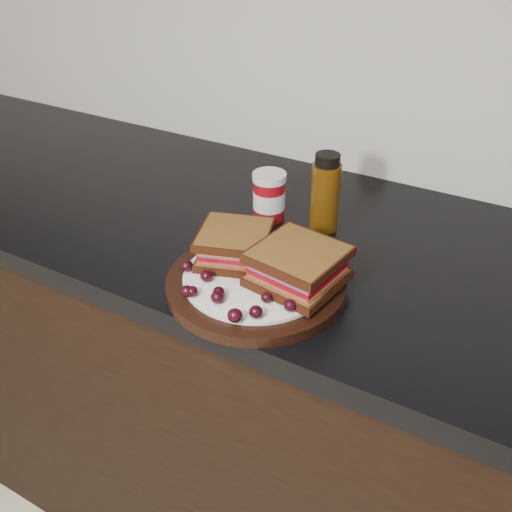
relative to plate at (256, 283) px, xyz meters
The scene contains 32 objects.
base_cabinets 0.59m from the plate, 148.67° to the left, with size 3.96×0.58×0.86m, color black.
countertop 0.34m from the plate, 148.67° to the left, with size 3.98×0.60×0.04m, color black.
plate is the anchor object (origin of this frame).
sandwich_left 0.07m from the plate, 153.81° to the left, with size 0.11×0.11×0.05m, color brown, non-canonical shape.
sandwich_right 0.08m from the plate, 15.23° to the left, with size 0.12×0.12×0.06m, color brown, non-canonical shape.
grape_0 0.11m from the plate, 157.29° to the right, with size 0.02×0.02×0.02m, color black.
grape_1 0.08m from the plate, 139.98° to the right, with size 0.02×0.02×0.02m, color black.
grape_2 0.12m from the plate, 122.94° to the right, with size 0.02×0.02×0.02m, color black.
grape_3 0.11m from the plate, 121.33° to the right, with size 0.02×0.02×0.02m, color black.
grape_4 0.09m from the plate, 99.84° to the right, with size 0.02×0.02×0.02m, color black.
grape_5 0.08m from the plate, 105.81° to the right, with size 0.02×0.02×0.02m, color black.
grape_6 0.11m from the plate, 77.24° to the right, with size 0.02×0.02×0.01m, color black.
grape_7 0.12m from the plate, 75.20° to the right, with size 0.02×0.02×0.02m, color black.
grape_8 0.10m from the plate, 60.50° to the right, with size 0.02×0.02×0.02m, color black.
grape_9 0.07m from the plate, 47.56° to the right, with size 0.02×0.02×0.02m, color black.
grape_10 0.10m from the plate, 31.08° to the right, with size 0.02×0.02×0.02m, color black.
grape_11 0.08m from the plate, 20.99° to the right, with size 0.02×0.02×0.02m, color black.
grape_12 0.10m from the plate, 10.95° to the right, with size 0.02×0.02×0.02m, color black.
grape_13 0.10m from the plate, ahead, with size 0.02×0.02×0.02m, color black.
grape_14 0.08m from the plate, 14.45° to the left, with size 0.02×0.02×0.01m, color black.
grape_15 0.06m from the plate, 36.67° to the left, with size 0.02×0.02×0.02m, color black.
grape_16 0.08m from the plate, 125.17° to the left, with size 0.02×0.02×0.02m, color black.
grape_17 0.07m from the plate, 137.79° to the left, with size 0.02×0.02×0.02m, color black.
grape_18 0.08m from the plate, 161.37° to the left, with size 0.02×0.02×0.02m, color black.
grape_19 0.08m from the plate, 167.92° to the left, with size 0.02×0.02×0.02m, color black.
grape_20 0.06m from the plate, behind, with size 0.02×0.02×0.02m, color black.
grape_21 0.07m from the plate, 168.50° to the right, with size 0.01×0.01×0.01m, color black.
grape_22 0.07m from the plate, 146.86° to the left, with size 0.02×0.02×0.02m, color black.
grape_23 0.09m from the plate, 156.28° to the left, with size 0.02×0.02×0.02m, color black.
grape_24 0.07m from the plate, behind, with size 0.02×0.02×0.01m, color black.
condiment_jar 0.23m from the plate, 113.48° to the left, with size 0.06×0.06×0.09m, color maroon.
oil_bottle 0.23m from the plate, 86.40° to the left, with size 0.05×0.05×0.14m, color #472907.
Camera 1 is at (0.65, 0.90, 1.43)m, focal length 40.00 mm.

